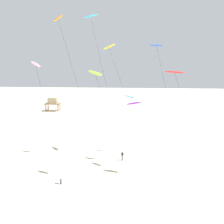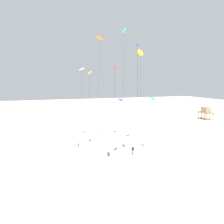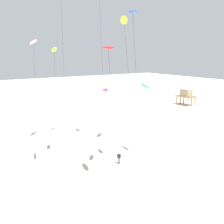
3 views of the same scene
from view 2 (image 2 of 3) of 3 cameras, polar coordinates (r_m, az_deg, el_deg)
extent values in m
plane|color=beige|center=(41.39, -11.23, -11.55)|extent=(260.00, 260.00, 0.00)
ellipsoid|color=teal|center=(39.27, 11.18, 3.65)|extent=(2.15, 0.81, 0.88)
cylinder|color=#262626|center=(37.60, 11.45, -5.03)|extent=(4.75, 2.00, 10.78)
ellipsoid|color=yellow|center=(42.43, 7.80, 15.86)|extent=(2.96, 2.84, 1.41)
cylinder|color=#262626|center=(38.31, 7.94, 1.90)|extent=(7.40, 3.09, 19.47)
ellipsoid|color=#33BFE0|center=(44.69, 3.33, 21.52)|extent=(2.58, 1.13, 0.91)
cylinder|color=#262626|center=(40.49, 3.16, 5.59)|extent=(5.68, 2.38, 24.08)
ellipsoid|color=pink|center=(47.74, -8.27, 11.62)|extent=(2.30, 2.12, 1.01)
cylinder|color=#262626|center=(46.06, -8.56, 1.22)|extent=(3.70, 1.56, 16.68)
ellipsoid|color=red|center=(29.67, 0.83, 11.76)|extent=(2.87, 1.51, 0.39)
cylinder|color=#262626|center=(27.50, 0.51, -4.57)|extent=(5.21, 2.19, 15.65)
ellipsoid|color=orange|center=(47.10, -3.34, 19.70)|extent=(2.30, 2.27, 0.99)
cylinder|color=#262626|center=(42.48, -3.82, 5.09)|extent=(7.02, 2.94, 23.16)
ellipsoid|color=purple|center=(35.85, 2.41, 3.34)|extent=(2.75, 2.03, 0.99)
cylinder|color=#262626|center=(35.51, 2.31, -5.69)|extent=(2.36, 1.00, 10.74)
ellipsoid|color=#8CD833|center=(39.64, -6.14, 10.67)|extent=(2.32, 1.57, 1.03)
cylinder|color=#262626|center=(37.49, -6.64, -1.26)|extent=(4.96, 2.08, 15.52)
ellipsoid|color=blue|center=(33.75, 7.05, 17.74)|extent=(2.28, 1.23, 0.38)
cylinder|color=#262626|center=(30.99, 7.01, 0.40)|extent=(4.81, 2.02, 19.44)
cylinder|color=#4C4738|center=(40.96, 5.74, -10.99)|extent=(0.22, 0.22, 0.88)
cube|color=black|center=(40.72, 5.76, -10.02)|extent=(0.37, 0.39, 0.58)
sphere|color=#9E7051|center=(40.60, 5.77, -9.49)|extent=(0.20, 0.20, 0.20)
cylinder|color=black|center=(40.66, 6.06, -9.98)|extent=(0.45, 0.38, 0.39)
cylinder|color=black|center=(40.75, 5.45, -9.93)|extent=(0.45, 0.38, 0.39)
cylinder|color=#33333D|center=(46.11, -9.26, -8.84)|extent=(0.22, 0.22, 0.88)
cube|color=white|center=(45.90, -9.28, -7.97)|extent=(0.32, 0.39, 0.58)
sphere|color=#9E7051|center=(45.79, -9.29, -7.49)|extent=(0.20, 0.20, 0.20)
cylinder|color=white|center=(45.94, -9.55, -7.90)|extent=(0.50, 0.28, 0.39)
cylinder|color=white|center=(45.83, -9.01, -7.92)|extent=(0.50, 0.28, 0.39)
cylinder|color=#846647|center=(85.53, 22.59, -0.87)|extent=(0.28, 0.28, 2.52)
cylinder|color=#846647|center=(82.40, 24.57, -1.31)|extent=(0.28, 0.28, 2.52)
cylinder|color=#846647|center=(87.50, 24.04, -0.76)|extent=(0.28, 0.28, 2.52)
cylinder|color=#846647|center=(84.45, 26.02, -1.18)|extent=(0.28, 0.28, 2.52)
cylinder|color=#846647|center=(86.51, 23.32, -0.81)|extent=(0.28, 0.28, 2.52)
cylinder|color=#846647|center=(83.42, 25.31, -1.25)|extent=(0.28, 0.28, 2.52)
cube|color=#846647|center=(84.75, 24.35, -0.10)|extent=(5.39, 3.69, 0.24)
cube|color=#9E896B|center=(84.62, 24.39, 0.62)|extent=(2.97, 2.22, 1.94)
camera|label=1|loc=(41.44, -54.73, 9.28)|focal=38.69mm
camera|label=3|loc=(6.81, -65.43, 15.26)|focal=45.17mm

